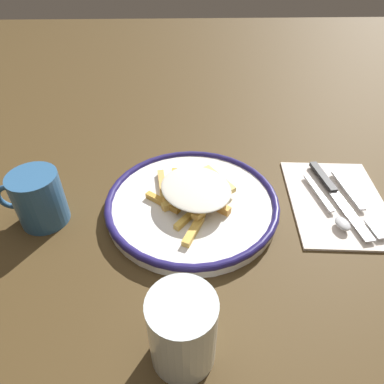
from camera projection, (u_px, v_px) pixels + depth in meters
The scene contains 9 objects.
ground_plane at pixel (192, 209), 0.61m from camera, with size 2.60×2.60×0.00m, color #423118.
plate at pixel (192, 203), 0.60m from camera, with size 0.30×0.30×0.03m.
fries_heap at pixel (194, 192), 0.59m from camera, with size 0.17×0.19×0.03m.
napkin at pixel (337, 200), 0.62m from camera, with size 0.17×0.23×0.01m, color silver.
fork at pixel (357, 202), 0.61m from camera, with size 0.04×0.18×0.01m.
knife at pixel (333, 191), 0.63m from camera, with size 0.05×0.21×0.01m.
spoon at pixel (332, 210), 0.59m from camera, with size 0.04×0.15×0.01m.
water_glass at pixel (182, 331), 0.38m from camera, with size 0.08×0.08×0.11m, color silver.
coffee_mug at pixel (38, 199), 0.56m from camera, with size 0.11×0.08×0.09m.
Camera 1 is at (0.01, 0.45, 0.42)m, focal length 32.27 mm.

